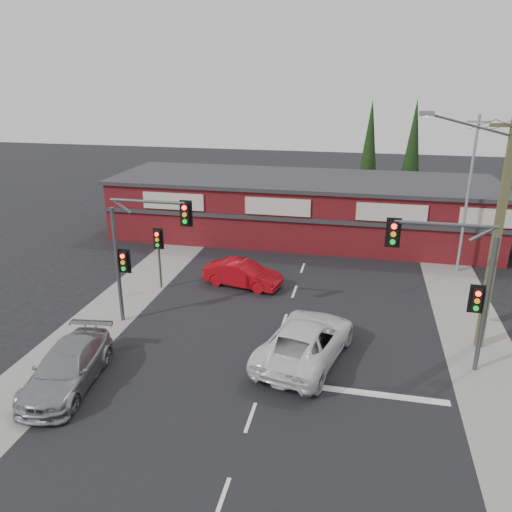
% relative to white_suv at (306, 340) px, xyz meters
% --- Properties ---
extents(ground, '(120.00, 120.00, 0.00)m').
position_rel_white_suv_xyz_m(ground, '(-1.37, -0.44, -0.83)').
color(ground, black).
rests_on(ground, ground).
extents(road_strip, '(14.00, 70.00, 0.01)m').
position_rel_white_suv_xyz_m(road_strip, '(-1.37, 4.56, -0.82)').
color(road_strip, black).
rests_on(road_strip, ground).
extents(verge_left, '(3.00, 70.00, 0.02)m').
position_rel_white_suv_xyz_m(verge_left, '(-9.87, 4.56, -0.82)').
color(verge_left, gray).
rests_on(verge_left, ground).
extents(verge_right, '(3.00, 70.00, 0.02)m').
position_rel_white_suv_xyz_m(verge_right, '(7.13, 4.56, -0.82)').
color(verge_right, gray).
rests_on(verge_right, ground).
extents(stop_line, '(6.50, 0.35, 0.01)m').
position_rel_white_suv_xyz_m(stop_line, '(2.13, -1.94, -0.81)').
color(stop_line, silver).
rests_on(stop_line, ground).
extents(white_suv, '(4.08, 6.44, 1.66)m').
position_rel_white_suv_xyz_m(white_suv, '(0.00, 0.00, 0.00)').
color(white_suv, white).
rests_on(white_suv, ground).
extents(silver_suv, '(2.68, 5.32, 1.48)m').
position_rel_white_suv_xyz_m(silver_suv, '(-8.43, -3.73, -0.09)').
color(silver_suv, gray).
rests_on(silver_suv, ground).
extents(red_sedan, '(4.48, 2.35, 1.41)m').
position_rel_white_suv_xyz_m(red_sedan, '(-4.28, 6.76, -0.13)').
color(red_sedan, '#AE0A13').
rests_on(red_sedan, ground).
extents(lane_dashes, '(0.12, 40.86, 0.01)m').
position_rel_white_suv_xyz_m(lane_dashes, '(-1.37, 1.19, -0.81)').
color(lane_dashes, silver).
rests_on(lane_dashes, ground).
extents(shop_building, '(27.30, 8.40, 4.22)m').
position_rel_white_suv_xyz_m(shop_building, '(-2.36, 16.55, 1.31)').
color(shop_building, '#521015').
rests_on(shop_building, ground).
extents(conifer_near, '(1.80, 1.80, 9.25)m').
position_rel_white_suv_xyz_m(conifer_near, '(2.13, 23.56, 4.65)').
color(conifer_near, '#2D2116').
rests_on(conifer_near, ground).
extents(conifer_far, '(1.80, 1.80, 9.25)m').
position_rel_white_suv_xyz_m(conifer_far, '(5.63, 25.56, 4.65)').
color(conifer_far, '#2D2116').
rests_on(conifer_far, ground).
extents(traffic_mast_left, '(3.77, 0.27, 5.97)m').
position_rel_white_suv_xyz_m(traffic_mast_left, '(-7.79, 1.57, 3.10)').
color(traffic_mast_left, '#47494C').
rests_on(traffic_mast_left, ground).
extents(traffic_mast_right, '(3.96, 0.27, 5.97)m').
position_rel_white_suv_xyz_m(traffic_mast_right, '(5.50, 0.57, 3.12)').
color(traffic_mast_right, '#47494C').
rests_on(traffic_mast_right, ground).
extents(pedestal_signal, '(0.55, 0.27, 3.38)m').
position_rel_white_suv_xyz_m(pedestal_signal, '(-8.57, 5.57, 1.58)').
color(pedestal_signal, '#47494C').
rests_on(pedestal_signal, ground).
extents(utility_pole, '(4.38, 0.59, 10.00)m').
position_rel_white_suv_xyz_m(utility_pole, '(7.00, 2.55, 4.57)').
color(utility_pole, brown).
rests_on(utility_pole, ground).
extents(steel_pole, '(1.20, 0.16, 9.00)m').
position_rel_white_suv_xyz_m(steel_pole, '(7.63, 11.56, 3.87)').
color(steel_pole, gray).
rests_on(steel_pole, ground).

